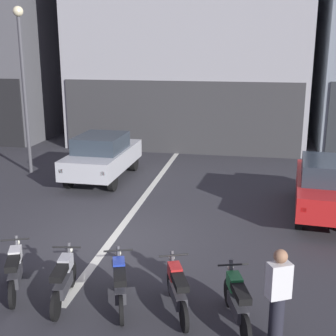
# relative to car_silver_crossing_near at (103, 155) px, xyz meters

# --- Properties ---
(ground_plane) EXTENTS (120.00, 120.00, 0.00)m
(ground_plane) POSITION_rel_car_silver_crossing_near_xyz_m (1.93, -5.16, -0.89)
(ground_plane) COLOR #333338
(lane_centre_line) EXTENTS (0.20, 18.00, 0.01)m
(lane_centre_line) POSITION_rel_car_silver_crossing_near_xyz_m (1.93, 0.84, -0.88)
(lane_centre_line) COLOR silver
(lane_centre_line) RESTS_ON ground
(car_silver_crossing_near) EXTENTS (1.83, 4.13, 1.64)m
(car_silver_crossing_near) POSITION_rel_car_silver_crossing_near_xyz_m (0.00, 0.00, 0.00)
(car_silver_crossing_near) COLOR black
(car_silver_crossing_near) RESTS_ON ground
(car_red_parked_kerbside) EXTENTS (2.10, 4.23, 1.64)m
(car_red_parked_kerbside) POSITION_rel_car_silver_crossing_near_xyz_m (7.42, -2.27, 0.00)
(car_red_parked_kerbside) COLOR black
(car_red_parked_kerbside) RESTS_ON ground
(street_lamp) EXTENTS (0.36, 0.36, 6.00)m
(street_lamp) POSITION_rel_car_silver_crossing_near_xyz_m (-2.98, 0.29, 2.83)
(street_lamp) COLOR #47474C
(street_lamp) RESTS_ON ground
(motorcycle_white_row_leftmost) EXTENTS (0.74, 1.57, 0.98)m
(motorcycle_white_row_leftmost) POSITION_rel_car_silver_crossing_near_xyz_m (0.84, -7.76, -0.43)
(motorcycle_white_row_leftmost) COLOR black
(motorcycle_white_row_leftmost) RESTS_ON ground
(motorcycle_silver_row_left_mid) EXTENTS (0.55, 1.66, 0.98)m
(motorcycle_silver_row_left_mid) POSITION_rel_car_silver_crossing_near_xyz_m (1.91, -7.93, -0.43)
(motorcycle_silver_row_left_mid) COLOR black
(motorcycle_silver_row_left_mid) RESTS_ON ground
(motorcycle_blue_row_centre) EXTENTS (0.68, 1.60, 0.98)m
(motorcycle_blue_row_centre) POSITION_rel_car_silver_crossing_near_xyz_m (2.98, -7.87, -0.43)
(motorcycle_blue_row_centre) COLOR black
(motorcycle_blue_row_centre) RESTS_ON ground
(motorcycle_red_row_right_mid) EXTENTS (0.72, 1.58, 0.98)m
(motorcycle_red_row_right_mid) POSITION_rel_car_silver_crossing_near_xyz_m (4.05, -7.86, -0.43)
(motorcycle_red_row_right_mid) COLOR black
(motorcycle_red_row_right_mid) RESTS_ON ground
(motorcycle_green_row_rightmost) EXTENTS (0.65, 1.62, 0.98)m
(motorcycle_green_row_rightmost) POSITION_rel_car_silver_crossing_near_xyz_m (5.12, -8.04, -0.43)
(motorcycle_green_row_rightmost) COLOR black
(motorcycle_green_row_rightmost) RESTS_ON ground
(person_by_motorcycles) EXTENTS (0.42, 0.36, 1.67)m
(person_by_motorcycles) POSITION_rel_car_silver_crossing_near_xyz_m (5.77, -8.51, -0.03)
(person_by_motorcycles) COLOR #23232D
(person_by_motorcycles) RESTS_ON ground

